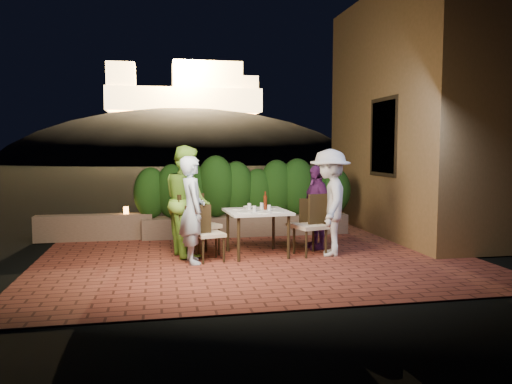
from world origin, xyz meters
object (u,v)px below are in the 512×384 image
object	(u,v)px
diner_white	(330,202)
parapet_lamp	(126,210)
chair_right_front	(310,225)
diner_blue	(192,210)
diner_green	(187,201)
dining_table	(257,233)
diner_purple	(316,207)
chair_left_front	(210,233)
chair_left_back	(202,224)
beer_bottle	(265,201)
chair_right_back	(301,224)
bowl	(248,207)

from	to	relation	value
diner_white	parapet_lamp	world-z (taller)	diner_white
chair_right_front	diner_white	distance (m)	0.50
diner_blue	diner_green	xyz separation A→B (m)	(-0.04, 0.57, 0.08)
dining_table	diner_purple	xyz separation A→B (m)	(1.14, 0.34, 0.37)
chair_left_front	diner_green	world-z (taller)	diner_green
chair_left_front	chair_left_back	size ratio (longest dim) A/B	0.87
chair_right_front	diner_purple	xyz separation A→B (m)	(0.27, 0.51, 0.23)
dining_table	diner_white	size ratio (longest dim) A/B	0.56
beer_bottle	diner_purple	bearing A→B (deg)	14.30
dining_table	diner_blue	size ratio (longest dim) A/B	0.60
beer_bottle	chair_right_back	size ratio (longest dim) A/B	0.34
bowl	parapet_lamp	xyz separation A→B (m)	(-2.14, 1.61, -0.20)
dining_table	diner_blue	bearing A→B (deg)	-161.87
bowl	diner_blue	world-z (taller)	diner_blue
chair_left_front	diner_blue	bearing A→B (deg)	179.07
diner_purple	diner_white	bearing A→B (deg)	-5.52
beer_bottle	parapet_lamp	world-z (taller)	beer_bottle
chair_left_front	parapet_lamp	size ratio (longest dim) A/B	6.42
diner_green	parapet_lamp	xyz separation A→B (m)	(-1.09, 1.72, -0.35)
beer_bottle	chair_left_back	distance (m)	1.12
chair_left_back	diner_green	world-z (taller)	diner_green
beer_bottle	chair_left_back	bearing A→B (deg)	175.38
dining_table	diner_green	distance (m)	1.28
diner_purple	parapet_lamp	world-z (taller)	diner_purple
diner_blue	diner_purple	world-z (taller)	diner_blue
dining_table	chair_right_back	size ratio (longest dim) A/B	1.11
chair_right_back	parapet_lamp	world-z (taller)	chair_right_back
diner_blue	diner_white	size ratio (longest dim) A/B	0.94
parapet_lamp	diner_blue	bearing A→B (deg)	-63.51
diner_blue	dining_table	bearing A→B (deg)	-78.98
chair_left_front	diner_green	bearing A→B (deg)	108.02
chair_right_front	parapet_lamp	distance (m)	3.74
diner_green	parapet_lamp	size ratio (longest dim) A/B	13.09
chair_left_front	chair_right_front	world-z (taller)	chair_right_front
chair_right_back	diner_white	size ratio (longest dim) A/B	0.51
bowl	diner_white	xyz separation A→B (m)	(1.28, -0.54, 0.12)
diner_purple	beer_bottle	bearing A→B (deg)	-86.26
chair_right_back	diner_green	world-z (taller)	diner_green
bowl	dining_table	bearing A→B (deg)	-73.06
chair_right_front	diner_white	xyz separation A→B (m)	(0.32, -0.05, 0.38)
chair_left_front	chair_right_back	world-z (taller)	chair_right_back
chair_right_back	dining_table	bearing A→B (deg)	15.81
chair_left_back	diner_white	size ratio (longest dim) A/B	0.59
chair_left_front	chair_right_back	distance (m)	1.76
dining_table	beer_bottle	bearing A→B (deg)	29.53
chair_left_front	beer_bottle	bearing A→B (deg)	7.16
chair_left_back	chair_right_back	distance (m)	1.73
dining_table	diner_green	xyz separation A→B (m)	(-1.14, 0.21, 0.54)
dining_table	chair_left_back	world-z (taller)	chair_left_back
chair_right_front	dining_table	bearing A→B (deg)	-26.69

